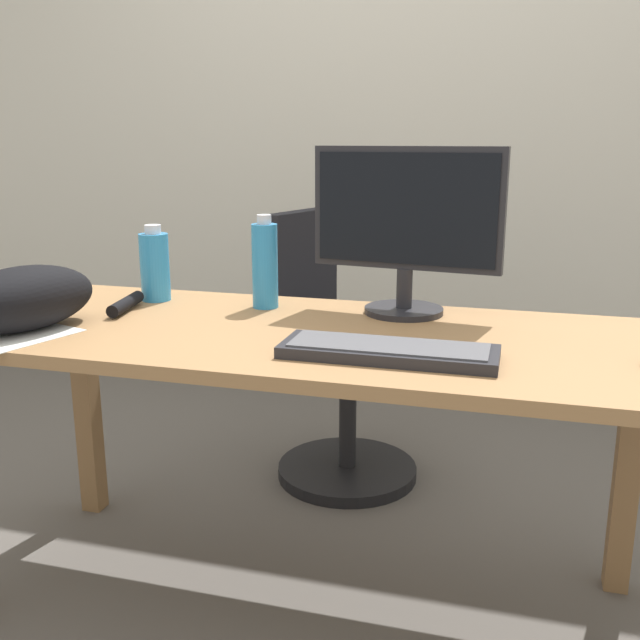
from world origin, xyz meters
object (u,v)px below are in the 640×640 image
Objects in this scene: water_bottle at (265,265)px; keyboard at (389,351)px; monitor at (406,224)px; cat at (14,298)px; office_chair at (335,366)px; spray_bottle at (155,266)px.

keyboard is at bearing -42.09° from water_bottle.
water_bottle reaches higher than keyboard.
monitor reaches higher than water_bottle.
cat reaches higher than keyboard.
water_bottle reaches higher than office_chair.
office_chair and cat have the same top height.
cat is at bearing -177.33° from keyboard.
office_chair is at bearing 84.36° from water_bottle.
keyboard is at bearing 2.67° from cat.
cat is 2.79× the size of spray_bottle.
keyboard is at bearing -85.22° from monitor.
office_chair is 4.42× the size of spray_bottle.
monitor is at bearing 27.34° from cat.
spray_bottle is (-0.37, -0.54, 0.42)m from office_chair.
office_chair is 1.01m from keyboard.
cat is at bearing -139.37° from water_bottle.
monitor is 0.69m from spray_bottle.
water_bottle is (0.46, 0.40, 0.03)m from cat.
office_chair is at bearing 61.12° from cat.
cat is (-0.82, -0.43, -0.15)m from monitor.
monitor is 1.97× the size of water_bottle.
office_chair is 0.78m from spray_bottle.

